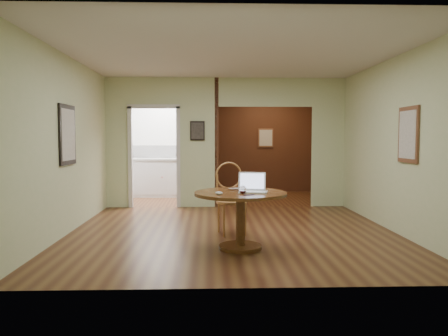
{
  "coord_description": "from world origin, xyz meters",
  "views": [
    {
      "loc": [
        -0.35,
        -6.63,
        1.46
      ],
      "look_at": [
        -0.14,
        -0.2,
        1.01
      ],
      "focal_mm": 35.0,
      "sensor_mm": 36.0,
      "label": 1
    }
  ],
  "objects_px": {
    "dining_table": "(240,207)",
    "chair": "(231,194)",
    "open_laptop": "(253,187)",
    "closed_laptop": "(241,189)"
  },
  "relations": [
    {
      "from": "closed_laptop",
      "to": "dining_table",
      "type": "bearing_deg",
      "value": -111.58
    },
    {
      "from": "open_laptop",
      "to": "closed_laptop",
      "type": "bearing_deg",
      "value": 133.06
    },
    {
      "from": "closed_laptop",
      "to": "chair",
      "type": "bearing_deg",
      "value": 82.3
    },
    {
      "from": "dining_table",
      "to": "open_laptop",
      "type": "distance_m",
      "value": 0.3
    },
    {
      "from": "open_laptop",
      "to": "closed_laptop",
      "type": "xyz_separation_m",
      "value": [
        -0.14,
        0.22,
        -0.05
      ]
    },
    {
      "from": "open_laptop",
      "to": "dining_table",
      "type": "bearing_deg",
      "value": -171.58
    },
    {
      "from": "dining_table",
      "to": "closed_laptop",
      "type": "distance_m",
      "value": 0.3
    },
    {
      "from": "open_laptop",
      "to": "closed_laptop",
      "type": "height_order",
      "value": "open_laptop"
    },
    {
      "from": "dining_table",
      "to": "open_laptop",
      "type": "xyz_separation_m",
      "value": [
        0.16,
        -0.01,
        0.26
      ]
    },
    {
      "from": "dining_table",
      "to": "chair",
      "type": "xyz_separation_m",
      "value": [
        -0.08,
        0.95,
        0.05
      ]
    }
  ]
}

